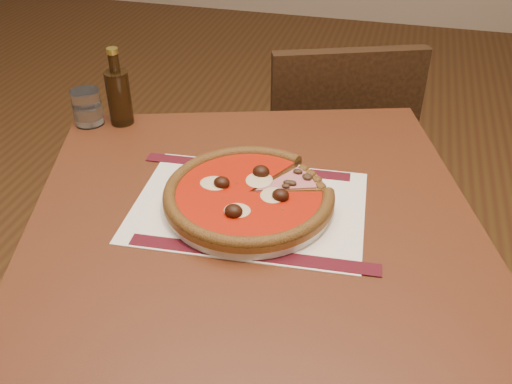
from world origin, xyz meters
TOP-DOWN VIEW (x-y plane):
  - table at (0.52, -0.46)m, footprint 1.01×1.01m
  - chair_far at (0.58, 0.21)m, footprint 0.52×0.52m
  - placemat at (0.51, -0.45)m, footprint 0.44×0.33m
  - plate at (0.51, -0.45)m, footprint 0.30×0.30m
  - pizza at (0.51, -0.45)m, footprint 0.31×0.31m
  - ham_slice at (0.58, -0.39)m, footprint 0.12×0.11m
  - water_glass at (0.07, -0.23)m, footprint 0.07×0.07m
  - bottle at (0.14, -0.21)m, footprint 0.05×0.05m

SIDE VIEW (x-z plane):
  - chair_far at x=0.58m, z-range 0.06..0.91m
  - table at x=0.52m, z-range 0.27..1.02m
  - placemat at x=0.51m, z-range 0.75..0.75m
  - plate at x=0.51m, z-range 0.75..0.77m
  - ham_slice at x=0.58m, z-range 0.77..0.79m
  - pizza at x=0.51m, z-range 0.76..0.80m
  - water_glass at x=0.07m, z-range 0.75..0.83m
  - bottle at x=0.14m, z-range 0.73..0.91m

